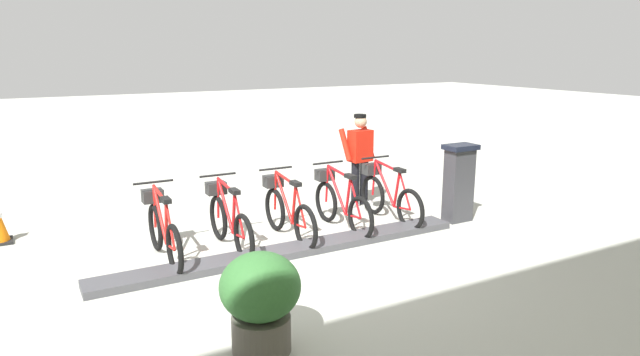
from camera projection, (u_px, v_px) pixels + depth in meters
ground_plane at (290, 254)px, 7.80m from camera, size 60.00×60.00×0.00m
dock_rail_base at (290, 251)px, 7.79m from camera, size 0.44×5.42×0.10m
payment_kiosk at (459, 182)px, 9.17m from camera, size 0.36×0.52×1.28m
bike_docked_0 at (388, 195)px, 9.23m from camera, size 1.72×0.54×1.02m
bike_docked_1 at (340, 203)px, 8.80m from camera, size 1.72×0.54×1.02m
bike_docked_2 at (287, 211)px, 8.36m from camera, size 1.72×0.54×1.02m
bike_docked_3 at (228, 220)px, 7.92m from camera, size 1.72×0.54×1.02m
bike_docked_4 at (163, 230)px, 7.48m from camera, size 1.72×0.54×1.02m
worker_near_rack at (360, 156)px, 10.03m from camera, size 0.48×0.65×1.66m
planter_bush at (260, 297)px, 5.19m from camera, size 0.76×0.76×0.97m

